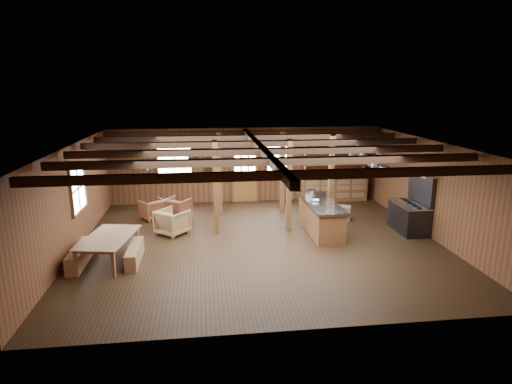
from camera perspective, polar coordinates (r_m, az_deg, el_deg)
The scene contains 22 objects.
room at distance 11.76m, azimuth 0.61°, elevation -0.37°, with size 10.04×9.04×2.84m.
ceiling_joists at distance 11.68m, azimuth 0.51°, elevation 5.94°, with size 9.80×8.82×0.18m.
timber_posts at distance 13.84m, azimuth 1.61°, elevation 1.84°, with size 3.95×2.35×2.80m.
back_door at distance 16.19m, azimuth -1.48°, elevation 1.76°, with size 1.02×0.08×2.15m.
window_back_left at distance 16.02m, azimuth -10.82°, elevation 4.01°, with size 1.32×0.06×1.32m.
window_back_right at distance 16.23m, azimuth 3.09°, elevation 4.37°, with size 1.02×0.06×1.32m.
window_left at distance 12.59m, azimuth -22.71°, elevation 0.42°, with size 0.14×1.24×1.32m.
notice_boards at distance 15.97m, azimuth -6.87°, elevation 4.28°, with size 1.08×0.03×0.90m.
back_counter at distance 16.68m, azimuth 10.32°, elevation 0.92°, with size 2.55×0.60×2.45m.
pendant_lamps at distance 12.49m, azimuth -10.32°, elevation 4.25°, with size 1.86×2.36×0.66m.
pot_rack at distance 12.61m, azimuth 14.76°, elevation 4.17°, with size 0.39×3.00×0.45m.
kitchen_island at distance 13.03m, azimuth 8.64°, elevation -3.30°, with size 0.90×2.51×1.20m.
step_stool at distance 14.43m, azimuth 11.54°, elevation -2.74°, with size 0.51×0.37×0.46m, color olive.
commercial_range at distance 13.76m, azimuth 19.93°, elevation -2.51°, with size 0.78×1.49×1.84m.
dining_table at distance 11.38m, azimuth -18.79°, elevation -7.28°, with size 1.93×1.08×0.68m, color brown.
bench_wall at distance 11.60m, azimuth -22.40°, elevation -7.81°, with size 0.30×1.61×0.44m, color olive.
bench_aisle at distance 11.32m, azimuth -15.87°, elevation -7.90°, with size 0.28×1.48×0.41m, color olive.
armchair_a at distance 14.58m, azimuth -13.61°, elevation -2.25°, with size 0.71×0.74×0.67m, color brown.
armchair_b at distance 14.53m, azimuth -10.41°, elevation -2.11°, with size 0.73×0.75×0.68m, color brown.
armchair_c at distance 12.99m, azimuth -11.08°, elevation -3.93°, with size 0.80×0.83×0.75m, color olive.
counter_pot at distance 13.57m, azimuth 7.38°, elevation -0.11°, with size 0.32×0.32×0.19m, color silver.
bowl at distance 12.94m, azimuth 7.99°, elevation -1.14°, with size 0.24×0.24×0.06m, color silver.
Camera 1 is at (-1.51, -11.29, 4.34)m, focal length 30.00 mm.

